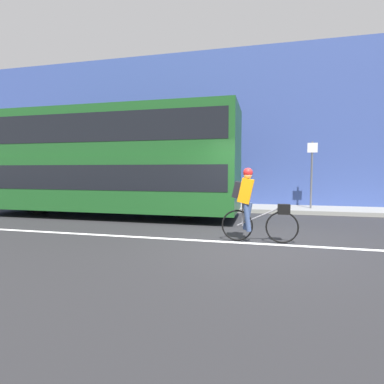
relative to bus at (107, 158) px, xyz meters
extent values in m
plane|color=#232326|center=(5.06, -2.85, -2.01)|extent=(80.00, 80.00, 0.00)
cube|color=silver|center=(5.06, -2.91, -2.00)|extent=(50.00, 0.14, 0.01)
cube|color=gray|center=(5.06, 2.74, -1.93)|extent=(60.00, 1.86, 0.15)
cube|color=#33478C|center=(5.06, 3.82, 1.39)|extent=(60.00, 0.30, 6.80)
cylinder|color=black|center=(2.81, 0.00, -1.53)|extent=(0.95, 0.30, 0.95)
cylinder|color=black|center=(-2.81, 0.00, -1.53)|extent=(0.95, 0.30, 0.95)
cube|color=#194C1E|center=(0.00, 0.00, -0.84)|extent=(9.05, 2.47, 1.76)
cube|color=black|center=(0.00, 0.00, -0.63)|extent=(8.69, 2.49, 0.77)
cube|color=#194C1E|center=(0.00, 0.00, 0.82)|extent=(9.05, 2.37, 1.58)
cube|color=black|center=(0.00, 0.00, 0.90)|extent=(8.69, 2.39, 0.88)
torus|color=black|center=(5.71, -2.73, -1.65)|extent=(0.71, 0.04, 0.71)
torus|color=black|center=(4.74, -2.73, -1.65)|extent=(0.71, 0.04, 0.71)
cylinder|color=slate|center=(5.22, -2.73, -1.43)|extent=(0.99, 0.03, 0.48)
cylinder|color=slate|center=(4.85, -2.73, -1.39)|extent=(0.03, 0.03, 0.52)
cube|color=black|center=(5.74, -2.73, -1.26)|extent=(0.26, 0.16, 0.22)
cube|color=orange|center=(4.92, -2.73, -0.86)|extent=(0.37, 0.32, 0.58)
cube|color=black|center=(4.72, -2.73, -0.84)|extent=(0.21, 0.26, 0.38)
cylinder|color=#384C7A|center=(4.96, -2.64, -1.45)|extent=(0.22, 0.11, 0.64)
cylinder|color=#384C7A|center=(4.96, -2.82, -1.45)|extent=(0.20, 0.11, 0.63)
sphere|color=tan|center=(4.96, -2.73, -0.51)|extent=(0.19, 0.19, 0.19)
sphere|color=red|center=(4.96, -2.73, -0.47)|extent=(0.21, 0.21, 0.21)
cylinder|color=#59595B|center=(7.07, 2.65, -0.60)|extent=(0.07, 0.07, 2.53)
cube|color=white|center=(7.07, 2.61, 0.44)|extent=(0.36, 0.02, 0.36)
camera|label=1|loc=(5.29, -9.46, -0.41)|focal=28.00mm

